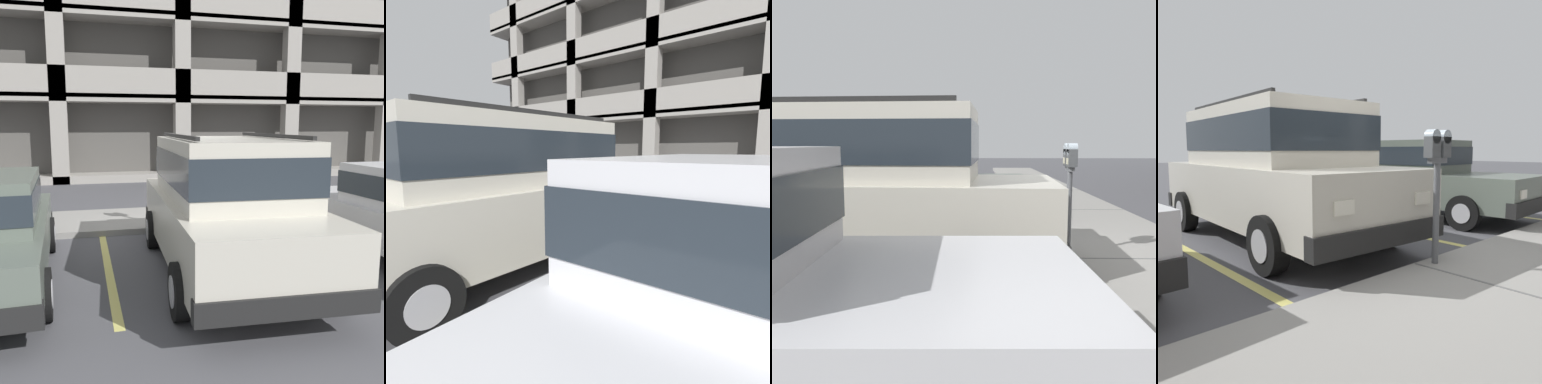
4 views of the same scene
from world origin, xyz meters
The scene contains 7 objects.
ground_plane centered at (0.00, 0.00, -0.05)m, with size 80.00×80.00×0.10m.
sidewalk centered at (0.00, 1.30, 0.06)m, with size 40.00×2.20×0.12m.
parking_stall_lines centered at (1.47, -1.40, 0.00)m, with size 11.89×4.80×0.01m.
silver_suv centered at (0.19, -2.29, 1.09)m, with size 2.20×4.87×2.03m.
red_sedan centered at (-3.14, -2.12, 0.82)m, with size 1.98×4.55×1.54m.
dark_hatchback centered at (3.16, -2.56, 0.82)m, with size 1.92×4.52×1.54m.
parking_meter_near centered at (-0.18, 0.35, 1.19)m, with size 0.35×0.12×1.44m.
Camera 2 is at (3.46, -4.79, 1.59)m, focal length 28.00 mm.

